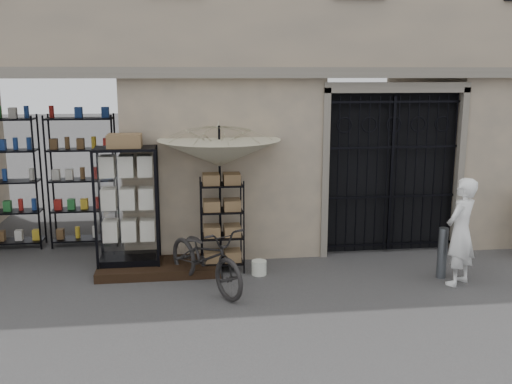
{
  "coord_description": "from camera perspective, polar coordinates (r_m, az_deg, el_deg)",
  "views": [
    {
      "loc": [
        -1.95,
        -7.58,
        3.25
      ],
      "look_at": [
        -0.8,
        1.4,
        1.35
      ],
      "focal_mm": 40.0,
      "sensor_mm": 36.0,
      "label": 1
    }
  ],
  "objects": [
    {
      "name": "wire_rack",
      "position": [
        9.48,
        -3.42,
        -3.39
      ],
      "size": [
        0.8,
        0.67,
        1.55
      ],
      "rotation": [
        0.0,
        0.0,
        0.32
      ],
      "color": "black",
      "rests_on": "ground"
    },
    {
      "name": "main_building",
      "position": [
        11.81,
        2.36,
        17.92
      ],
      "size": [
        14.0,
        4.0,
        9.0
      ],
      "primitive_type": "cube",
      "color": "tan",
      "rests_on": "ground"
    },
    {
      "name": "shopkeeper",
      "position": [
        9.61,
        19.43,
        -8.63
      ],
      "size": [
        1.49,
        1.73,
        0.4
      ],
      "primitive_type": "imported",
      "rotation": [
        0.0,
        0.0,
        3.77
      ],
      "color": "white",
      "rests_on": "ground"
    },
    {
      "name": "shop_recess",
      "position": [
        10.83,
        -20.81,
        1.78
      ],
      "size": [
        3.0,
        1.7,
        3.0
      ],
      "primitive_type": "cube",
      "color": "black",
      "rests_on": "ground"
    },
    {
      "name": "white_bucket",
      "position": [
        9.42,
        0.31,
        -7.57
      ],
      "size": [
        0.31,
        0.31,
        0.24
      ],
      "primitive_type": "cylinder",
      "rotation": [
        0.0,
        0.0,
        0.31
      ],
      "color": "silver",
      "rests_on": "ground"
    },
    {
      "name": "shop_shelving",
      "position": [
        11.37,
        -20.39,
        0.97
      ],
      "size": [
        2.7,
        0.5,
        2.5
      ],
      "primitive_type": "cube",
      "color": "black",
      "rests_on": "ground"
    },
    {
      "name": "steel_bollard",
      "position": [
        9.67,
        18.13,
        -5.81
      ],
      "size": [
        0.16,
        0.16,
        0.83
      ],
      "primitive_type": "cylinder",
      "rotation": [
        0.0,
        0.0,
        0.04
      ],
      "color": "slate",
      "rests_on": "ground"
    },
    {
      "name": "step_platform",
      "position": [
        9.68,
        -9.63,
        -7.47
      ],
      "size": [
        2.0,
        0.9,
        0.15
      ],
      "primitive_type": "cube",
      "color": "black",
      "rests_on": "ground"
    },
    {
      "name": "bicycle",
      "position": [
        8.94,
        -4.99,
        -9.53
      ],
      "size": [
        1.09,
        1.21,
        1.92
      ],
      "primitive_type": "imported",
      "rotation": [
        0.0,
        0.0,
        0.53
      ],
      "color": "black",
      "rests_on": "ground"
    },
    {
      "name": "market_umbrella",
      "position": [
        9.4,
        -3.69,
        4.65
      ],
      "size": [
        2.09,
        2.12,
        2.89
      ],
      "rotation": [
        0.0,
        0.0,
        0.2
      ],
      "color": "black",
      "rests_on": "ground"
    },
    {
      "name": "ground",
      "position": [
        8.48,
        6.7,
        -10.78
      ],
      "size": [
        80.0,
        80.0,
        0.0
      ],
      "primitive_type": "plane",
      "color": "black",
      "rests_on": "ground"
    },
    {
      "name": "iron_gate",
      "position": [
        10.68,
        13.1,
        2.1
      ],
      "size": [
        2.5,
        0.21,
        3.0
      ],
      "color": "black",
      "rests_on": "ground"
    },
    {
      "name": "display_cabinet",
      "position": [
        9.58,
        -12.7,
        -1.94
      ],
      "size": [
        1.04,
        0.74,
        2.09
      ],
      "rotation": [
        0.0,
        0.0,
        -0.16
      ],
      "color": "black",
      "rests_on": "step_platform"
    }
  ]
}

